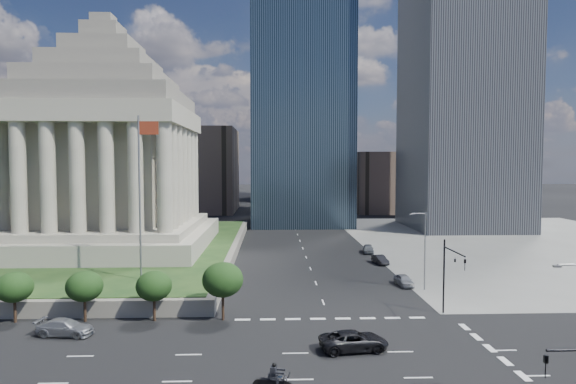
{
  "coord_description": "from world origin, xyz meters",
  "views": [
    {
      "loc": [
        -6.03,
        -34.84,
        16.01
      ],
      "look_at": [
        -4.27,
        15.04,
        13.14
      ],
      "focal_mm": 30.0,
      "sensor_mm": 36.0,
      "label": 1
    }
  ],
  "objects_px": {
    "street_lamp_north": "(424,246)",
    "parked_sedan_near": "(404,280)",
    "parked_sedan_mid": "(380,260)",
    "suv_grey": "(65,327)",
    "traffic_signal_ne": "(450,268)",
    "flagpole": "(141,188)",
    "war_memorial": "(106,133)",
    "parked_sedan_far": "(368,249)",
    "motorcycle_trail": "(273,377)",
    "pickup_truck": "(354,341)"
  },
  "relations": [
    {
      "from": "war_memorial",
      "to": "flagpole",
      "type": "bearing_deg",
      "value": -63.11
    },
    {
      "from": "war_memorial",
      "to": "flagpole",
      "type": "height_order",
      "value": "war_memorial"
    },
    {
      "from": "parked_sedan_mid",
      "to": "suv_grey",
      "type": "bearing_deg",
      "value": -149.73
    },
    {
      "from": "traffic_signal_ne",
      "to": "motorcycle_trail",
      "type": "relative_size",
      "value": 2.76
    },
    {
      "from": "suv_grey",
      "to": "parked_sedan_far",
      "type": "relative_size",
      "value": 1.15
    },
    {
      "from": "traffic_signal_ne",
      "to": "motorcycle_trail",
      "type": "distance_m",
      "value": 24.54
    },
    {
      "from": "suv_grey",
      "to": "pickup_truck",
      "type": "bearing_deg",
      "value": -92.09
    },
    {
      "from": "street_lamp_north",
      "to": "parked_sedan_near",
      "type": "bearing_deg",
      "value": 129.69
    },
    {
      "from": "pickup_truck",
      "to": "motorcycle_trail",
      "type": "bearing_deg",
      "value": 129.04
    },
    {
      "from": "parked_sedan_mid",
      "to": "motorcycle_trail",
      "type": "height_order",
      "value": "motorcycle_trail"
    },
    {
      "from": "motorcycle_trail",
      "to": "parked_sedan_mid",
      "type": "bearing_deg",
      "value": 79.07
    },
    {
      "from": "war_memorial",
      "to": "parked_sedan_far",
      "type": "height_order",
      "value": "war_memorial"
    },
    {
      "from": "parked_sedan_near",
      "to": "parked_sedan_mid",
      "type": "xyz_separation_m",
      "value": [
        0.0,
        13.91,
        -0.04
      ]
    },
    {
      "from": "traffic_signal_ne",
      "to": "suv_grey",
      "type": "height_order",
      "value": "traffic_signal_ne"
    },
    {
      "from": "war_memorial",
      "to": "street_lamp_north",
      "type": "height_order",
      "value": "war_memorial"
    },
    {
      "from": "traffic_signal_ne",
      "to": "suv_grey",
      "type": "bearing_deg",
      "value": -174.44
    },
    {
      "from": "war_memorial",
      "to": "pickup_truck",
      "type": "distance_m",
      "value": 58.8
    },
    {
      "from": "suv_grey",
      "to": "motorcycle_trail",
      "type": "height_order",
      "value": "motorcycle_trail"
    },
    {
      "from": "parked_sedan_near",
      "to": "parked_sedan_far",
      "type": "bearing_deg",
      "value": 86.34
    },
    {
      "from": "pickup_truck",
      "to": "street_lamp_north",
      "type": "bearing_deg",
      "value": -39.87
    },
    {
      "from": "war_memorial",
      "to": "parked_sedan_far",
      "type": "distance_m",
      "value": 50.02
    },
    {
      "from": "traffic_signal_ne",
      "to": "parked_sedan_mid",
      "type": "xyz_separation_m",
      "value": [
        -1.0,
        27.42,
        -4.56
      ]
    },
    {
      "from": "suv_grey",
      "to": "motorcycle_trail",
      "type": "bearing_deg",
      "value": -114.12
    },
    {
      "from": "war_memorial",
      "to": "pickup_truck",
      "type": "relative_size",
      "value": 6.56
    },
    {
      "from": "street_lamp_north",
      "to": "war_memorial",
      "type": "bearing_deg",
      "value": 154.08
    },
    {
      "from": "pickup_truck",
      "to": "suv_grey",
      "type": "distance_m",
      "value": 26.78
    },
    {
      "from": "street_lamp_north",
      "to": "suv_grey",
      "type": "distance_m",
      "value": 41.75
    },
    {
      "from": "pickup_truck",
      "to": "parked_sedan_far",
      "type": "distance_m",
      "value": 46.26
    },
    {
      "from": "pickup_truck",
      "to": "parked_sedan_mid",
      "type": "xyz_separation_m",
      "value": [
        10.43,
        35.59,
        -0.13
      ]
    },
    {
      "from": "war_memorial",
      "to": "traffic_signal_ne",
      "type": "height_order",
      "value": "war_memorial"
    },
    {
      "from": "parked_sedan_far",
      "to": "motorcycle_trail",
      "type": "height_order",
      "value": "motorcycle_trail"
    },
    {
      "from": "flagpole",
      "to": "street_lamp_north",
      "type": "relative_size",
      "value": 2.0
    },
    {
      "from": "pickup_truck",
      "to": "flagpole",
      "type": "bearing_deg",
      "value": 43.42
    },
    {
      "from": "flagpole",
      "to": "parked_sedan_mid",
      "type": "relative_size",
      "value": 4.76
    },
    {
      "from": "traffic_signal_ne",
      "to": "war_memorial",
      "type": "bearing_deg",
      "value": 143.58
    },
    {
      "from": "flagpole",
      "to": "pickup_truck",
      "type": "xyz_separation_m",
      "value": [
        22.9,
        -18.47,
        -12.29
      ]
    },
    {
      "from": "war_memorial",
      "to": "flagpole",
      "type": "relative_size",
      "value": 1.95
    },
    {
      "from": "war_memorial",
      "to": "suv_grey",
      "type": "bearing_deg",
      "value": -77.14
    },
    {
      "from": "motorcycle_trail",
      "to": "flagpole",
      "type": "bearing_deg",
      "value": 132.6
    },
    {
      "from": "traffic_signal_ne",
      "to": "parked_sedan_far",
      "type": "height_order",
      "value": "traffic_signal_ne"
    },
    {
      "from": "street_lamp_north",
      "to": "suv_grey",
      "type": "height_order",
      "value": "street_lamp_north"
    },
    {
      "from": "flagpole",
      "to": "motorcycle_trail",
      "type": "xyz_separation_m",
      "value": [
        15.87,
        -25.94,
        -12.04
      ]
    },
    {
      "from": "suv_grey",
      "to": "parked_sedan_near",
      "type": "distance_m",
      "value": 40.64
    },
    {
      "from": "flagpole",
      "to": "parked_sedan_mid",
      "type": "distance_m",
      "value": 39.47
    },
    {
      "from": "traffic_signal_ne",
      "to": "suv_grey",
      "type": "distance_m",
      "value": 38.27
    },
    {
      "from": "traffic_signal_ne",
      "to": "suv_grey",
      "type": "relative_size",
      "value": 1.51
    },
    {
      "from": "traffic_signal_ne",
      "to": "street_lamp_north",
      "type": "bearing_deg",
      "value": 85.81
    },
    {
      "from": "street_lamp_north",
      "to": "parked_sedan_far",
      "type": "height_order",
      "value": "street_lamp_north"
    },
    {
      "from": "parked_sedan_far",
      "to": "parked_sedan_mid",
      "type": "bearing_deg",
      "value": -81.57
    },
    {
      "from": "traffic_signal_ne",
      "to": "motorcycle_trail",
      "type": "height_order",
      "value": "traffic_signal_ne"
    }
  ]
}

